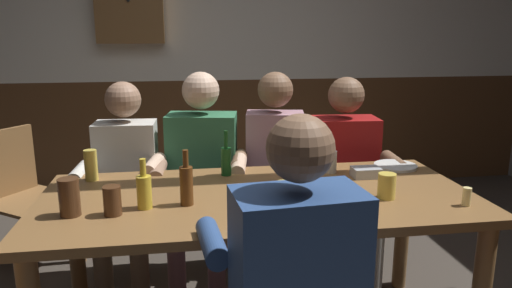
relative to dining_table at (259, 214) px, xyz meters
The scene contains 23 objects.
back_wall_wainscot 2.37m from the dining_table, 90.00° to the left, with size 6.03×0.12×1.03m, color brown.
dining_table is the anchor object (origin of this frame).
person_0 0.95m from the dining_table, 134.98° to the left, with size 0.50×0.55×1.19m.
person_1 0.73m from the dining_table, 108.71° to the left, with size 0.59×0.59×1.24m.
person_2 0.71m from the dining_table, 73.10° to the left, with size 0.53×0.56×1.24m.
person_3 0.95m from the dining_table, 45.99° to the left, with size 0.56×0.56×1.20m.
person_4 0.68m from the dining_table, 90.51° to the right, with size 0.55×0.56×1.25m.
chair_empty_near_right 1.67m from the dining_table, 143.78° to the left, with size 0.61×0.61×0.88m.
table_candle 0.91m from the dining_table, 18.08° to the right, with size 0.04×0.04×0.08m, color #F9E08C.
condiment_caddy 0.62m from the dining_table, 16.94° to the left, with size 0.14×0.10×0.05m, color #B2B7BC.
plate_0 0.88m from the dining_table, 21.77° to the left, with size 0.23×0.23×0.01m, color white.
bottle_0 0.25m from the dining_table, 21.15° to the left, with size 0.06×0.06×0.23m.
bottle_1 0.38m from the dining_table, 110.19° to the left, with size 0.05×0.05×0.23m.
bottle_2 0.54m from the dining_table, 168.67° to the right, with size 0.06×0.06×0.21m.
bottle_3 0.38m from the dining_table, 165.26° to the right, with size 0.06×0.06×0.24m.
pint_glass_0 0.54m from the dining_table, 33.96° to the left, with size 0.07×0.07×0.11m, color white.
pint_glass_1 0.82m from the dining_table, behind, with size 0.08×0.08×0.16m, color #4C2D19.
pint_glass_2 0.59m from the dining_table, 14.08° to the right, with size 0.08×0.08×0.11m, color #E5C64C.
pint_glass_3 0.87m from the dining_table, 156.88° to the left, with size 0.06×0.06×0.15m, color #E5C64C.
pint_glass_4 0.66m from the dining_table, 165.80° to the right, with size 0.07×0.07×0.12m, color #4C2D19.
pint_glass_5 0.42m from the dining_table, 50.00° to the left, with size 0.08×0.08×0.11m, color gold.
pint_glass_6 0.29m from the dining_table, 73.94° to the right, with size 0.06×0.06×0.13m, color #E5C64C.
wall_dart_cabinet 2.58m from the dining_table, 108.31° to the left, with size 0.56×0.15×0.70m.
Camera 1 is at (-0.33, -2.08, 1.48)m, focal length 33.77 mm.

